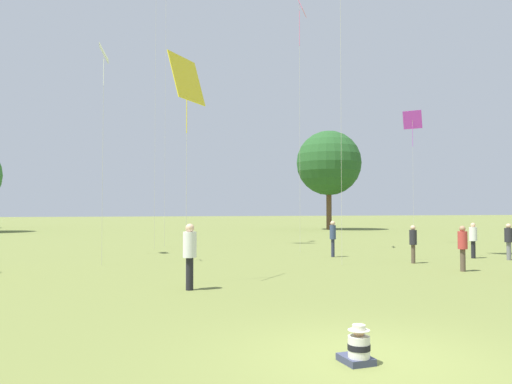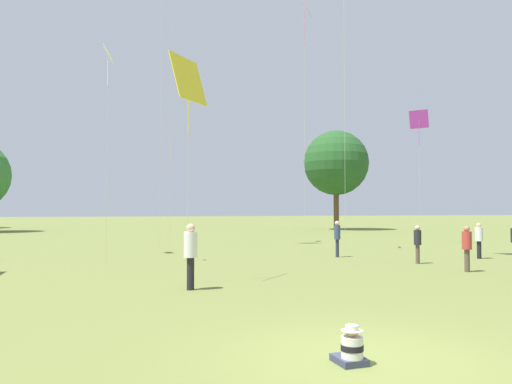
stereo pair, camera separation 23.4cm
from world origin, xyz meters
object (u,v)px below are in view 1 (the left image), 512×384
at_px(person_standing_0, 463,244).
at_px(person_standing_2, 473,237).
at_px(kite_2, 412,122).
at_px(kite_4, 187,81).
at_px(distant_tree_1, 329,163).
at_px(kite_0, 104,63).
at_px(person_standing_6, 413,240).
at_px(person_standing_5, 509,238).
at_px(kite_6, 299,8).
at_px(person_standing_4, 333,235).
at_px(seated_toddler, 358,348).
at_px(person_standing_3, 190,250).

xyz_separation_m(person_standing_0, person_standing_2, (3.73, 3.81, -0.02)).
height_order(person_standing_0, kite_2, kite_2).
bearing_deg(kite_4, distant_tree_1, 55.70).
xyz_separation_m(kite_0, kite_4, (2.40, -5.79, -1.98)).
height_order(person_standing_0, kite_0, kite_0).
height_order(person_standing_2, kite_0, kite_0).
relative_size(person_standing_6, kite_2, 0.18).
xyz_separation_m(person_standing_0, person_standing_6, (-0.11, 2.79, -0.04)).
relative_size(kite_0, kite_2, 1.04).
bearing_deg(person_standing_0, person_standing_5, 24.50).
xyz_separation_m(person_standing_5, kite_0, (-16.88, 3.12, 7.10)).
relative_size(person_standing_5, kite_0, 0.18).
distance_m(person_standing_5, kite_6, 15.34).
height_order(person_standing_0, kite_4, kite_4).
xyz_separation_m(person_standing_6, distant_tree_1, (11.29, 31.57, 6.27)).
height_order(person_standing_4, kite_4, kite_4).
relative_size(seated_toddler, person_standing_5, 0.36).
xyz_separation_m(person_standing_6, kite_4, (-9.73, -2.75, 5.13)).
distance_m(person_standing_0, distant_tree_1, 36.67).
xyz_separation_m(person_standing_2, kite_0, (-15.96, 2.01, 7.09)).
distance_m(person_standing_4, kite_6, 12.24).
bearing_deg(person_standing_2, kite_6, 44.86).
bearing_deg(kite_6, person_standing_4, -96.71).
bearing_deg(person_standing_0, kite_2, 56.38).
bearing_deg(person_standing_2, distant_tree_1, -16.54).
bearing_deg(kite_6, person_standing_0, -88.57).
bearing_deg(kite_4, person_standing_2, 12.73).
height_order(person_standing_2, person_standing_6, person_standing_2).
bearing_deg(kite_6, distant_tree_1, 48.69).
xyz_separation_m(person_standing_5, kite_2, (1.90, 9.65, 6.79)).
distance_m(person_standing_3, person_standing_6, 10.61).
bearing_deg(person_standing_4, distant_tree_1, -62.58).
relative_size(person_standing_3, person_standing_5, 1.14).
height_order(kite_0, kite_6, kite_6).
xyz_separation_m(person_standing_4, person_standing_5, (6.68, -3.51, -0.08)).
distance_m(kite_2, kite_6, 10.70).
distance_m(seated_toddler, person_standing_2, 17.43).
distance_m(person_standing_0, kite_2, 15.52).
height_order(person_standing_2, kite_2, kite_2).
relative_size(person_standing_4, kite_0, 0.19).
bearing_deg(kite_0, person_standing_6, -56.71).
relative_size(seated_toddler, person_standing_2, 0.36).
relative_size(seated_toddler, person_standing_6, 0.37).
relative_size(person_standing_0, kite_6, 0.12).
relative_size(person_standing_2, person_standing_3, 0.88).
distance_m(kite_0, kite_6, 11.52).
bearing_deg(kite_4, kite_0, 109.70).
bearing_deg(seated_toddler, person_standing_3, 96.56).
xyz_separation_m(person_standing_0, person_standing_3, (-9.94, -1.20, 0.11)).
xyz_separation_m(seated_toddler, person_standing_5, (13.37, 11.06, 0.71)).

